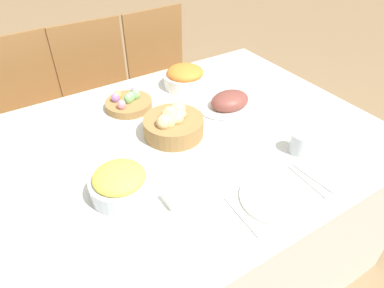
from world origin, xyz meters
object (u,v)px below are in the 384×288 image
object	(u,v)px
chair_far_right	(166,80)
chair_far_center	(103,98)
ham_platter	(230,102)
knife	(307,181)
dinner_plate	(276,198)
fork	(241,217)
chair_far_left	(34,118)
pineapple_bowl	(120,183)
bread_basket	(173,124)
drinking_cup	(300,143)
carrot_bowl	(185,77)
egg_basket	(128,103)
butter_dish	(180,196)
spoon	(313,178)

from	to	relation	value
chair_far_right	chair_far_center	distance (m)	0.45
ham_platter	knife	xyz separation A→B (m)	(-0.07, -0.53, -0.02)
dinner_plate	fork	bearing A→B (deg)	-180.00
chair_far_left	chair_far_right	bearing A→B (deg)	-3.25
chair_far_center	chair_far_right	bearing A→B (deg)	1.10
pineapple_bowl	bread_basket	bearing A→B (deg)	32.91
dinner_plate	drinking_cup	xyz separation A→B (m)	(0.24, 0.14, 0.04)
chair_far_right	carrot_bowl	distance (m)	0.64
egg_basket	butter_dish	world-z (taller)	egg_basket
egg_basket	ham_platter	xyz separation A→B (m)	(0.39, -0.24, 0.00)
chair_far_left	dinner_plate	bearing A→B (deg)	-71.61
knife	drinking_cup	size ratio (longest dim) A/B	2.21
bread_basket	chair_far_center	bearing A→B (deg)	91.13
pineapple_bowl	drinking_cup	world-z (taller)	pineapple_bowl
chair_far_center	fork	world-z (taller)	chair_far_center
pineapple_bowl	butter_dish	size ratio (longest dim) A/B	1.88
chair_far_center	pineapple_bowl	distance (m)	1.14
ham_platter	spoon	size ratio (longest dim) A/B	1.58
egg_basket	spoon	distance (m)	0.85
chair_far_right	drinking_cup	size ratio (longest dim) A/B	11.65
bread_basket	dinner_plate	world-z (taller)	bread_basket
carrot_bowl	drinking_cup	size ratio (longest dim) A/B	2.60
pineapple_bowl	dinner_plate	xyz separation A→B (m)	(0.42, -0.29, -0.05)
carrot_bowl	dinner_plate	xyz separation A→B (m)	(-0.15, -0.81, -0.04)
carrot_bowl	drinking_cup	world-z (taller)	carrot_bowl
dinner_plate	fork	size ratio (longest dim) A/B	1.32
pineapple_bowl	carrot_bowl	xyz separation A→B (m)	(0.57, 0.53, -0.00)
dinner_plate	knife	world-z (taller)	dinner_plate
bread_basket	ham_platter	bearing A→B (deg)	8.12
butter_dish	bread_basket	bearing A→B (deg)	63.94
bread_basket	butter_dish	xyz separation A→B (m)	(-0.16, -0.32, -0.04)
ham_platter	pineapple_bowl	distance (m)	0.68
chair_far_right	pineapple_bowl	xyz separation A→B (m)	(-0.74, -1.06, 0.30)
chair_far_center	spoon	size ratio (longest dim) A/B	5.28
spoon	butter_dish	xyz separation A→B (m)	(-0.44, 0.16, 0.01)
chair_far_left	pineapple_bowl	size ratio (longest dim) A/B	4.79
egg_basket	fork	world-z (taller)	egg_basket
carrot_bowl	fork	bearing A→B (deg)	-110.00
pineapple_bowl	knife	bearing A→B (deg)	-27.12
fork	butter_dish	distance (m)	0.20
fork	butter_dish	size ratio (longest dim) A/B	1.71
chair_far_right	chair_far_center	world-z (taller)	same
dinner_plate	drinking_cup	bearing A→B (deg)	29.10
dinner_plate	butter_dish	world-z (taller)	butter_dish
chair_far_right	drinking_cup	distance (m)	1.25
bread_basket	dinner_plate	distance (m)	0.50
chair_far_left	chair_far_center	bearing A→B (deg)	-3.24
carrot_bowl	chair_far_left	bearing A→B (deg)	142.02
knife	pineapple_bowl	bearing A→B (deg)	155.88
ham_platter	spoon	world-z (taller)	ham_platter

